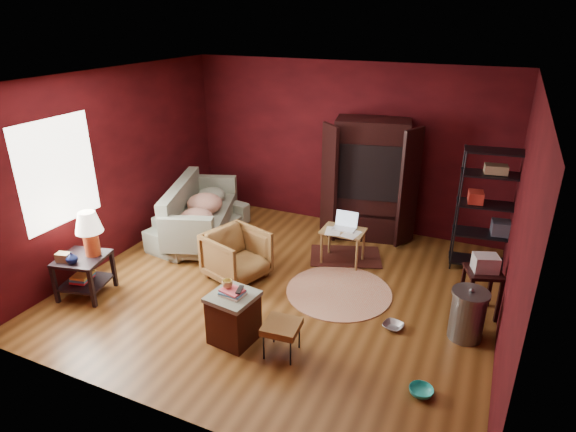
% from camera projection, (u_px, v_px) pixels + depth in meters
% --- Properties ---
extents(room, '(5.54, 5.04, 2.84)m').
position_uv_depth(room, '(278.00, 192.00, 6.10)').
color(room, brown).
rests_on(room, ground).
extents(sofa, '(0.79, 1.91, 0.73)m').
position_uv_depth(sofa, '(199.00, 217.00, 7.99)').
color(sofa, gray).
rests_on(sofa, ground).
extents(armchair, '(0.90, 0.93, 0.77)m').
position_uv_depth(armchair, '(236.00, 253.00, 6.76)').
color(armchair, black).
rests_on(armchair, ground).
extents(pet_bowl_steel, '(0.25, 0.11, 0.24)m').
position_uv_depth(pet_bowl_steel, '(394.00, 320.00, 5.75)').
color(pet_bowl_steel, '#A8AAAF').
rests_on(pet_bowl_steel, ground).
extents(pet_bowl_turquoise, '(0.25, 0.17, 0.24)m').
position_uv_depth(pet_bowl_turquoise, '(422.00, 385.00, 4.75)').
color(pet_bowl_turquoise, '#29C3BA').
rests_on(pet_bowl_turquoise, ground).
extents(vase, '(0.20, 0.20, 0.15)m').
position_uv_depth(vase, '(72.00, 258.00, 6.11)').
color(vase, '#0C143C').
rests_on(vase, side_table).
extents(mug, '(0.14, 0.12, 0.12)m').
position_uv_depth(mug, '(227.00, 283.00, 5.35)').
color(mug, '#E2CC6E').
rests_on(mug, hamper).
extents(side_table, '(0.71, 0.71, 1.17)m').
position_uv_depth(side_table, '(86.00, 246.00, 6.27)').
color(side_table, black).
rests_on(side_table, ground).
extents(sofa_cushions, '(1.47, 2.23, 0.87)m').
position_uv_depth(sofa_cushions, '(198.00, 214.00, 7.94)').
color(sofa_cushions, gray).
rests_on(sofa_cushions, sofa).
extents(hamper, '(0.55, 0.55, 0.69)m').
position_uv_depth(hamper, '(234.00, 317.00, 5.48)').
color(hamper, '#481F10').
rests_on(hamper, ground).
extents(footstool, '(0.42, 0.42, 0.39)m').
position_uv_depth(footstool, '(282.00, 328.00, 5.24)').
color(footstool, black).
rests_on(footstool, ground).
extents(rug_round, '(1.79, 1.79, 0.01)m').
position_uv_depth(rug_round, '(339.00, 292.00, 6.54)').
color(rug_round, beige).
rests_on(rug_round, ground).
extents(rug_oriental, '(1.25, 1.04, 0.01)m').
position_uv_depth(rug_oriental, '(345.00, 256.00, 7.47)').
color(rug_oriental, '#521C16').
rests_on(rug_oriental, ground).
extents(laptop_desk, '(0.63, 0.50, 0.78)m').
position_uv_depth(laptop_desk, '(343.00, 233.00, 7.14)').
color(laptop_desk, '#9A7846').
rests_on(laptop_desk, ground).
extents(tv_armoire, '(1.53, 1.01, 1.98)m').
position_uv_depth(tv_armoire, '(370.00, 178.00, 7.79)').
color(tv_armoire, black).
rests_on(tv_armoire, ground).
extents(wire_shelving, '(0.92, 0.50, 1.80)m').
position_uv_depth(wire_shelving, '(490.00, 206.00, 6.79)').
color(wire_shelving, black).
rests_on(wire_shelving, ground).
extents(small_stand, '(0.52, 0.52, 0.82)m').
position_uv_depth(small_stand, '(484.00, 271.00, 5.85)').
color(small_stand, black).
rests_on(small_stand, ground).
extents(trash_can, '(0.56, 0.56, 0.66)m').
position_uv_depth(trash_can, '(467.00, 315.00, 5.52)').
color(trash_can, slate).
rests_on(trash_can, ground).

